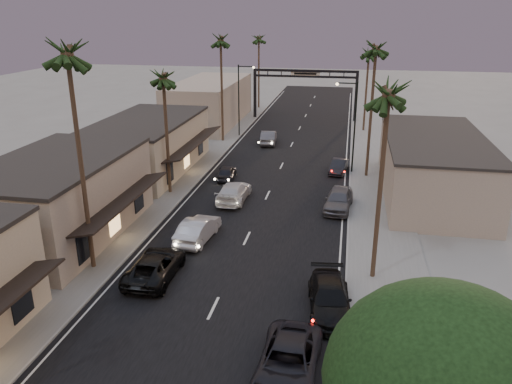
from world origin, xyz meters
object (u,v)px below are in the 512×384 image
at_px(arch, 305,82).
at_px(curbside_near, 288,362).
at_px(palm_lb, 66,47).
at_px(streetlight_left, 241,95).
at_px(palm_rb, 376,44).
at_px(palm_lc, 163,73).
at_px(oncoming_pickup, 155,266).
at_px(palm_ld, 221,37).
at_px(palm_rc, 369,50).
at_px(palm_ra, 389,87).
at_px(curbside_black, 330,298).
at_px(palm_far, 259,36).
at_px(streetlight_right, 352,120).
at_px(oncoming_silver, 198,229).

relative_size(arch, curbside_near, 2.71).
distance_m(palm_lb, curbside_near, 19.82).
relative_size(streetlight_left, palm_rb, 0.63).
xyz_separation_m(palm_lc, oncoming_pickup, (4.28, -14.38, -9.70)).
height_order(palm_rb, oncoming_pickup, palm_rb).
relative_size(palm_ld, palm_rb, 1.00).
xyz_separation_m(palm_lb, oncoming_pickup, (4.28, -0.38, -12.62)).
xyz_separation_m(streetlight_left, palm_rb, (15.52, -14.00, 7.09)).
relative_size(streetlight_left, palm_rc, 0.74).
bearing_deg(oncoming_pickup, curbside_near, 140.72).
relative_size(palm_lb, palm_lc, 1.25).
bearing_deg(oncoming_pickup, palm_rb, -120.40).
xyz_separation_m(palm_ra, curbside_black, (-2.40, -4.12, -10.66)).
bearing_deg(palm_lb, palm_ld, 90.00).
xyz_separation_m(palm_lb, palm_far, (0.30, 56.00, -1.94)).
bearing_deg(palm_ra, palm_rc, 90.00).
relative_size(streetlight_right, streetlight_left, 1.00).
relative_size(palm_lb, palm_far, 1.15).
distance_m(palm_rb, oncoming_pickup, 28.35).
bearing_deg(palm_lc, palm_far, 89.59).
xyz_separation_m(palm_ra, curbside_near, (-3.94, -9.62, -10.66)).
xyz_separation_m(palm_rb, palm_far, (-16.90, 34.00, -0.97)).
xyz_separation_m(palm_far, curbside_black, (14.50, -58.12, -10.66)).
xyz_separation_m(arch, palm_far, (-8.30, 8.00, 5.91)).
height_order(palm_lb, palm_rb, palm_lb).
xyz_separation_m(streetlight_left, palm_rc, (15.52, 6.00, 5.14)).
relative_size(palm_ld, curbside_near, 2.53).
bearing_deg(streetlight_left, palm_rc, 21.14).
height_order(palm_rc, curbside_black, palm_rc).
xyz_separation_m(palm_ra, palm_far, (-16.90, 54.00, 0.00)).
height_order(streetlight_right, oncoming_silver, streetlight_right).
bearing_deg(palm_ld, curbside_near, -71.93).
height_order(streetlight_right, palm_rb, palm_rb).
bearing_deg(palm_lc, palm_rb, 24.94).
xyz_separation_m(streetlight_right, palm_rb, (1.68, -1.00, 7.09)).
bearing_deg(palm_lb, oncoming_silver, 44.06).
distance_m(palm_rb, palm_rc, 20.09).
bearing_deg(oncoming_silver, arch, -89.25).
distance_m(palm_ra, curbside_near, 14.89).
bearing_deg(palm_far, oncoming_silver, -84.40).
xyz_separation_m(palm_lc, palm_rc, (17.20, 28.00, 0.00)).
bearing_deg(palm_rb, palm_lb, -128.02).
bearing_deg(curbside_black, palm_lb, 165.03).
bearing_deg(streetlight_left, oncoming_silver, -83.34).
height_order(streetlight_right, palm_ra, palm_ra).
height_order(palm_rc, oncoming_pickup, palm_rc).
bearing_deg(streetlight_left, palm_ld, -119.25).
relative_size(palm_ld, palm_far, 1.08).
bearing_deg(palm_lb, streetlight_right, 55.99).
height_order(palm_lb, curbside_near, palm_lb).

